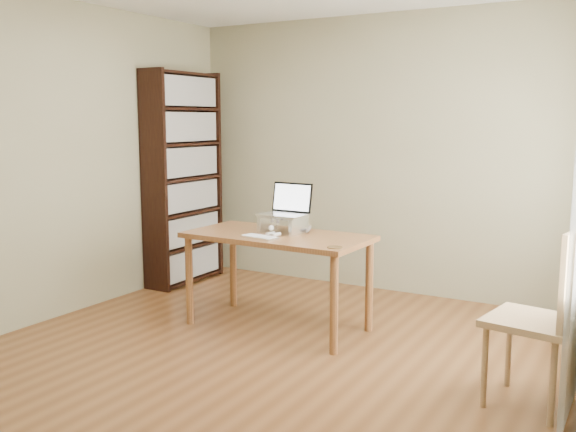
{
  "coord_description": "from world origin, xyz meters",
  "views": [
    {
      "loc": [
        2.25,
        -3.45,
        1.63
      ],
      "look_at": [
        -0.16,
        0.73,
        0.9
      ],
      "focal_mm": 40.0,
      "sensor_mm": 36.0,
      "label": 1
    }
  ],
  "objects_px": {
    "keyboard": "(260,237)",
    "cat": "(289,225)",
    "desk": "(278,246)",
    "laptop": "(287,207)",
    "chair": "(548,311)",
    "bookshelf": "(184,178)"
  },
  "relations": [
    {
      "from": "desk",
      "to": "keyboard",
      "type": "relative_size",
      "value": 4.83
    },
    {
      "from": "keyboard",
      "to": "chair",
      "type": "bearing_deg",
      "value": 1.99
    },
    {
      "from": "laptop",
      "to": "cat",
      "type": "bearing_deg",
      "value": -37.86
    },
    {
      "from": "bookshelf",
      "to": "desk",
      "type": "bearing_deg",
      "value": -26.96
    },
    {
      "from": "chair",
      "to": "cat",
      "type": "bearing_deg",
      "value": 173.0
    },
    {
      "from": "keyboard",
      "to": "chair",
      "type": "height_order",
      "value": "chair"
    },
    {
      "from": "laptop",
      "to": "cat",
      "type": "height_order",
      "value": "laptop"
    },
    {
      "from": "desk",
      "to": "chair",
      "type": "xyz_separation_m",
      "value": [
        2.05,
        -0.48,
        -0.08
      ]
    },
    {
      "from": "desk",
      "to": "keyboard",
      "type": "xyz_separation_m",
      "value": [
        -0.03,
        -0.22,
        0.11
      ]
    },
    {
      "from": "cat",
      "to": "chair",
      "type": "relative_size",
      "value": 0.45
    },
    {
      "from": "keyboard",
      "to": "cat",
      "type": "bearing_deg",
      "value": 88.11
    },
    {
      "from": "laptop",
      "to": "cat",
      "type": "xyz_separation_m",
      "value": [
        0.04,
        -0.03,
        -0.13
      ]
    },
    {
      "from": "bookshelf",
      "to": "laptop",
      "type": "distance_m",
      "value": 1.7
    },
    {
      "from": "chair",
      "to": "keyboard",
      "type": "bearing_deg",
      "value": -177.76
    },
    {
      "from": "keyboard",
      "to": "cat",
      "type": "distance_m",
      "value": 0.34
    },
    {
      "from": "laptop",
      "to": "bookshelf",
      "type": "bearing_deg",
      "value": 158.86
    },
    {
      "from": "laptop",
      "to": "keyboard",
      "type": "distance_m",
      "value": 0.41
    },
    {
      "from": "desk",
      "to": "laptop",
      "type": "relative_size",
      "value": 3.99
    },
    {
      "from": "chair",
      "to": "bookshelf",
      "type": "bearing_deg",
      "value": 169.91
    },
    {
      "from": "laptop",
      "to": "keyboard",
      "type": "bearing_deg",
      "value": -92.46
    },
    {
      "from": "desk",
      "to": "laptop",
      "type": "bearing_deg",
      "value": 91.53
    },
    {
      "from": "cat",
      "to": "keyboard",
      "type": "bearing_deg",
      "value": -92.68
    }
  ]
}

